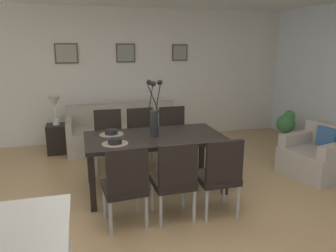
% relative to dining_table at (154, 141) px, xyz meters
% --- Properties ---
extents(ground_plane, '(9.00, 9.00, 0.00)m').
position_rel_dining_table_xyz_m(ground_plane, '(-0.22, -0.72, -0.67)').
color(ground_plane, tan).
extents(back_wall_panel, '(9.00, 0.10, 2.60)m').
position_rel_dining_table_xyz_m(back_wall_panel, '(-0.22, 2.53, 0.63)').
color(back_wall_panel, silver).
rests_on(back_wall_panel, ground).
extents(dining_table, '(1.80, 0.97, 0.74)m').
position_rel_dining_table_xyz_m(dining_table, '(0.00, 0.00, 0.00)').
color(dining_table, black).
rests_on(dining_table, ground).
extents(dining_chair_near_left, '(0.47, 0.47, 0.92)m').
position_rel_dining_table_xyz_m(dining_chair_near_left, '(-0.51, -0.87, -0.15)').
color(dining_chair_near_left, black).
rests_on(dining_chair_near_left, ground).
extents(dining_chair_near_right, '(0.45, 0.45, 0.92)m').
position_rel_dining_table_xyz_m(dining_chair_near_right, '(-0.52, 0.91, -0.15)').
color(dining_chair_near_right, black).
rests_on(dining_chair_near_right, ground).
extents(dining_chair_far_left, '(0.45, 0.45, 0.92)m').
position_rel_dining_table_xyz_m(dining_chair_far_left, '(0.03, -0.87, -0.15)').
color(dining_chair_far_left, black).
rests_on(dining_chair_far_left, ground).
extents(dining_chair_far_right, '(0.46, 0.46, 0.92)m').
position_rel_dining_table_xyz_m(dining_chair_far_right, '(0.00, 0.90, -0.15)').
color(dining_chair_far_right, black).
rests_on(dining_chair_far_right, ground).
extents(dining_chair_mid_left, '(0.44, 0.44, 0.92)m').
position_rel_dining_table_xyz_m(dining_chair_mid_left, '(0.55, -0.89, -0.15)').
color(dining_chair_mid_left, black).
rests_on(dining_chair_mid_left, ground).
extents(dining_chair_mid_right, '(0.45, 0.45, 0.92)m').
position_rel_dining_table_xyz_m(dining_chair_mid_right, '(0.52, 0.88, -0.15)').
color(dining_chair_mid_right, black).
rests_on(dining_chair_mid_right, ground).
extents(centerpiece_vase, '(0.21, 0.23, 0.73)m').
position_rel_dining_table_xyz_m(centerpiece_vase, '(0.00, 0.00, 0.36)').
color(centerpiece_vase, '#232326').
rests_on(centerpiece_vase, dining_table).
extents(placemat_near_left, '(0.32, 0.32, 0.01)m').
position_rel_dining_table_xyz_m(placemat_near_left, '(-0.54, -0.22, 0.08)').
color(placemat_near_left, '#7F705B').
rests_on(placemat_near_left, dining_table).
extents(bowl_near_left, '(0.17, 0.17, 0.07)m').
position_rel_dining_table_xyz_m(bowl_near_left, '(-0.54, -0.22, 0.11)').
color(bowl_near_left, black).
rests_on(bowl_near_left, dining_table).
extents(placemat_near_right, '(0.32, 0.32, 0.01)m').
position_rel_dining_table_xyz_m(placemat_near_right, '(-0.54, 0.22, 0.08)').
color(placemat_near_right, '#7F705B').
rests_on(placemat_near_right, dining_table).
extents(bowl_near_right, '(0.17, 0.17, 0.07)m').
position_rel_dining_table_xyz_m(bowl_near_right, '(-0.54, 0.22, 0.11)').
color(bowl_near_right, black).
rests_on(bowl_near_right, dining_table).
extents(sofa, '(2.07, 0.84, 0.80)m').
position_rel_dining_table_xyz_m(sofa, '(-0.15, 1.91, -0.39)').
color(sofa, '#A89E8E').
rests_on(sofa, ground).
extents(side_table, '(0.36, 0.36, 0.52)m').
position_rel_dining_table_xyz_m(side_table, '(-1.35, 1.91, -0.41)').
color(side_table, black).
rests_on(side_table, ground).
extents(table_lamp, '(0.22, 0.22, 0.51)m').
position_rel_dining_table_xyz_m(table_lamp, '(-1.35, 1.91, 0.23)').
color(table_lamp, beige).
rests_on(table_lamp, side_table).
extents(armchair, '(0.98, 0.98, 0.75)m').
position_rel_dining_table_xyz_m(armchair, '(2.45, -0.17, -0.38)').
color(armchair, '#ADA399').
rests_on(armchair, ground).
extents(framed_picture_left, '(0.42, 0.03, 0.37)m').
position_rel_dining_table_xyz_m(framed_picture_left, '(-1.11, 2.46, 1.08)').
color(framed_picture_left, '#473828').
extents(framed_picture_center, '(0.37, 0.03, 0.36)m').
position_rel_dining_table_xyz_m(framed_picture_center, '(-0.00, 2.46, 1.08)').
color(framed_picture_center, '#473828').
extents(framed_picture_right, '(0.32, 0.03, 0.33)m').
position_rel_dining_table_xyz_m(framed_picture_right, '(1.11, 2.46, 1.08)').
color(framed_picture_right, '#473828').
extents(potted_plant, '(0.36, 0.36, 0.67)m').
position_rel_dining_table_xyz_m(potted_plant, '(2.94, 1.32, -0.29)').
color(potted_plant, silver).
rests_on(potted_plant, ground).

